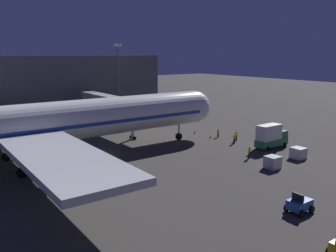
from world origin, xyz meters
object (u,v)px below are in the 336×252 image
(jet_bridge, at_px, (114,104))
(ground_crew_by_belt_loader, at_px, (234,138))
(ground_crew_under_port_wing, at_px, (250,151))
(airliner_at_gate, at_px, (15,127))
(baggage_container_near_belt, at_px, (298,153))
(traffic_cone_nose_starboard, at_px, (195,132))
(apron_floodlight_mast, at_px, (118,75))
(ops_van, at_px, (271,136))
(traffic_cone_nose_port, at_px, (211,136))
(ground_crew_near_nose_gear, at_px, (218,132))
(baggage_container_mid_row, at_px, (273,162))
(ground_crew_marshaller_fwd, at_px, (236,135))
(baggage_tug_spare, at_px, (299,204))

(jet_bridge, xyz_separation_m, ground_crew_by_belt_loader, (-19.31, -12.26, -4.56))
(ground_crew_under_port_wing, bearing_deg, airliner_at_gate, 62.32)
(baggage_container_near_belt, distance_m, traffic_cone_nose_starboard, 21.21)
(apron_floodlight_mast, bearing_deg, ops_van, -170.30)
(baggage_container_near_belt, bearing_deg, traffic_cone_nose_port, 5.46)
(airliner_at_gate, relative_size, ground_crew_near_nose_gear, 39.92)
(jet_bridge, relative_size, ground_crew_by_belt_loader, 12.10)
(baggage_container_near_belt, xyz_separation_m, traffic_cone_nose_starboard, (21.14, 1.60, -0.51))
(baggage_container_mid_row, xyz_separation_m, traffic_cone_nose_port, (17.48, -5.13, -0.54))
(jet_bridge, height_order, traffic_cone_nose_starboard, jet_bridge)
(apron_floodlight_mast, bearing_deg, jet_bridge, 148.62)
(ops_van, height_order, ground_crew_under_port_wing, ops_van)
(jet_bridge, height_order, apron_floodlight_mast, apron_floodlight_mast)
(airliner_at_gate, distance_m, baggage_container_near_belt, 39.01)
(ground_crew_by_belt_loader, height_order, ground_crew_marshaller_fwd, ground_crew_marshaller_fwd)
(baggage_tug_spare, xyz_separation_m, baggage_container_mid_row, (9.97, -8.80, 0.03))
(traffic_cone_nose_starboard, bearing_deg, baggage_container_mid_row, 166.81)
(ground_crew_near_nose_gear, height_order, traffic_cone_nose_starboard, ground_crew_near_nose_gear)
(baggage_tug_spare, height_order, ground_crew_under_port_wing, baggage_tug_spare)
(traffic_cone_nose_starboard, bearing_deg, ground_crew_by_belt_loader, -177.22)
(ops_van, height_order, traffic_cone_nose_port, ops_van)
(baggage_container_near_belt, xyz_separation_m, ground_crew_near_nose_gear, (16.35, 0.13, 0.14))
(ground_crew_near_nose_gear, bearing_deg, baggage_tug_spare, 150.36)
(airliner_at_gate, xyz_separation_m, ground_crew_near_nose_gear, (-2.59, -33.66, -4.56))
(ground_crew_by_belt_loader, bearing_deg, baggage_tug_spare, 146.97)
(baggage_container_mid_row, xyz_separation_m, traffic_cone_nose_starboard, (21.88, -5.13, -0.54))
(ops_van, bearing_deg, traffic_cone_nose_port, 16.34)
(airliner_at_gate, relative_size, ground_crew_marshaller_fwd, 35.36)
(apron_floodlight_mast, bearing_deg, baggage_tug_spare, 169.23)
(jet_bridge, distance_m, traffic_cone_nose_port, 19.05)
(ground_crew_under_port_wing, distance_m, traffic_cone_nose_port, 13.22)
(baggage_tug_spare, bearing_deg, ground_crew_marshaller_fwd, -34.67)
(apron_floodlight_mast, bearing_deg, ground_crew_under_port_wing, 179.17)
(ground_crew_under_port_wing, xyz_separation_m, traffic_cone_nose_starboard, (16.97, -4.01, -0.78))
(jet_bridge, relative_size, traffic_cone_nose_port, 39.95)
(ops_van, xyz_separation_m, baggage_container_near_belt, (-6.08, 1.53, -1.12))
(jet_bridge, distance_m, ground_crew_near_nose_gear, 20.11)
(apron_floodlight_mast, xyz_separation_m, ground_crew_under_port_wing, (-40.27, 0.58, -8.88))
(ground_crew_under_port_wing, bearing_deg, apron_floodlight_mast, -0.83)
(airliner_at_gate, height_order, baggage_container_mid_row, airliner_at_gate)
(jet_bridge, xyz_separation_m, ground_crew_near_nose_gear, (-14.39, -13.26, -4.64))
(ground_crew_under_port_wing, relative_size, traffic_cone_nose_starboard, 3.46)
(airliner_at_gate, distance_m, traffic_cone_nose_starboard, 32.68)
(baggage_container_near_belt, height_order, ground_crew_near_nose_gear, ground_crew_near_nose_gear)
(apron_floodlight_mast, xyz_separation_m, ground_crew_by_belt_loader, (-33.00, -3.90, -8.93))
(apron_floodlight_mast, bearing_deg, traffic_cone_nose_starboard, -171.62)
(ops_van, relative_size, baggage_container_near_belt, 3.24)
(ground_crew_near_nose_gear, relative_size, traffic_cone_nose_port, 3.04)
(ground_crew_near_nose_gear, relative_size, ground_crew_under_port_wing, 0.88)
(baggage_tug_spare, bearing_deg, ground_crew_under_port_wing, -33.68)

